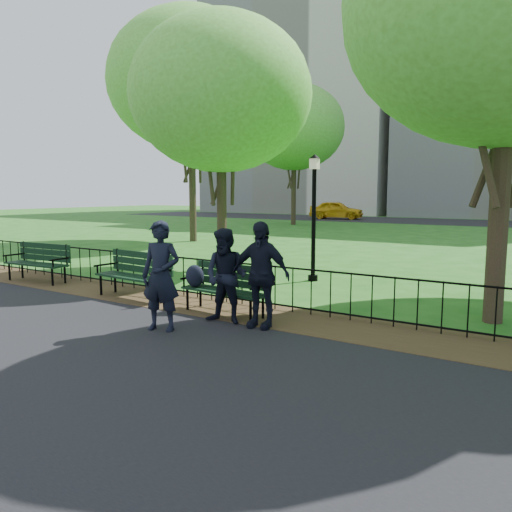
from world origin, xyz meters
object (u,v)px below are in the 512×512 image
Objects in this scene: tree_far_w at (294,127)px; park_bench_main at (214,280)px; person_mid at (226,276)px; person_right at (260,275)px; park_bench_left_a at (136,270)px; person_left at (161,276)px; taxi at (336,210)px; lamppost at (314,213)px; park_bench_left_b at (40,258)px; tree_near_w at (221,94)px; tree_near_e at (512,3)px; tree_mid_w at (191,82)px.

park_bench_main is at bearing -64.48° from tree_far_w.
person_mid is 0.66m from person_right.
tree_far_w is (-9.27, 24.07, 6.26)m from park_bench_left_a.
person_right is at bearing 22.17° from person_left.
park_bench_left_a is 34.13m from taxi.
lamppost is 4.91m from person_mid.
park_bench_left_b is 1.05× the size of person_left.
tree_near_w is at bearing 174.67° from lamppost.
lamppost is at bearing 94.46° from park_bench_main.
tree_near_w reaches higher than person_right.
tree_far_w is (-5.63, 24.00, 6.28)m from park_bench_left_b.
tree_near_e is at bearing -16.65° from tree_near_w.
tree_far_w is at bearing 108.24° from person_mid.
lamppost is 4.92m from person_right.
taxi is (-0.47, 8.64, -6.10)m from tree_far_w.
tree_near_e is at bearing -53.62° from tree_far_w.
lamppost is at bearing 89.86° from person_mid.
person_left is at bearing -51.75° from tree_mid_w.
tree_mid_w is (-9.66, 10.80, 6.77)m from park_bench_main.
tree_far_w reaches higher than park_bench_main.
tree_mid_w is (-3.73, 10.60, 6.78)m from park_bench_left_b.
park_bench_left_b is (-3.64, 0.07, -0.01)m from park_bench_left_a.
tree_near_e is at bearing 26.15° from person_mid.
tree_near_w is at bearing -67.03° from tree_far_w.
person_left is at bearing -20.21° from park_bench_left_b.
tree_mid_w is (-14.32, 8.61, 1.91)m from tree_near_e.
tree_far_w is (-16.22, 22.01, 1.41)m from tree_near_e.
tree_mid_w is at bearing 145.86° from lamppost.
tree_near_w is (2.70, 4.35, 4.57)m from park_bench_left_b.
tree_mid_w is 6.28× the size of person_mid.
park_bench_main is 27.53m from tree_far_w.
taxi is (-2.37, 22.03, -6.61)m from tree_mid_w.
park_bench_left_a is 3.04m from person_mid.
tree_near_w is at bearing 105.60° from park_bench_left_a.
park_bench_left_b is at bearing 146.93° from person_left.
park_bench_main is at bearing -90.21° from lamppost.
person_right reaches higher than park_bench_left_a.
lamppost is 0.44× the size of tree_near_w.
park_bench_main is at bearing 156.21° from person_right.
tree_near_w is at bearing -44.19° from tree_mid_w.
tree_mid_w reaches higher than person_left.
taxi is (-12.04, 28.59, -1.01)m from lamppost.
tree_far_w is at bearing 171.96° from taxi.
tree_near_e is at bearing -162.59° from taxi.
person_right is 0.40× the size of taxi.
tree_mid_w is (-7.38, 10.67, 6.77)m from park_bench_left_a.
lamppost reaches higher than taxi.
tree_mid_w is at bearing 128.32° from person_right.
park_bench_main is 1.11× the size of person_mid.
taxi is at bearing 92.11° from person_left.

